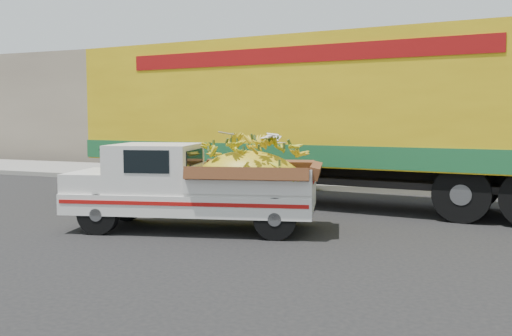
% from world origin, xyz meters
% --- Properties ---
extents(ground, '(100.00, 100.00, 0.00)m').
position_xyz_m(ground, '(0.00, 0.00, 0.00)').
color(ground, black).
rests_on(ground, ground).
extents(curb, '(60.00, 0.25, 0.15)m').
position_xyz_m(curb, '(0.00, 5.79, 0.07)').
color(curb, gray).
rests_on(curb, ground).
extents(sidewalk, '(60.00, 4.00, 0.14)m').
position_xyz_m(sidewalk, '(0.00, 7.89, 0.07)').
color(sidewalk, gray).
rests_on(sidewalk, ground).
extents(building_left, '(18.00, 6.00, 5.00)m').
position_xyz_m(building_left, '(-8.00, 13.79, 2.50)').
color(building_left, gray).
rests_on(building_left, ground).
extents(pickup_truck, '(4.64, 2.63, 1.54)m').
position_xyz_m(pickup_truck, '(0.73, -0.50, 0.83)').
color(pickup_truck, black).
rests_on(pickup_truck, ground).
extents(semi_trailer, '(12.04, 3.62, 3.80)m').
position_xyz_m(semi_trailer, '(1.48, 3.33, 2.12)').
color(semi_trailer, black).
rests_on(semi_trailer, ground).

